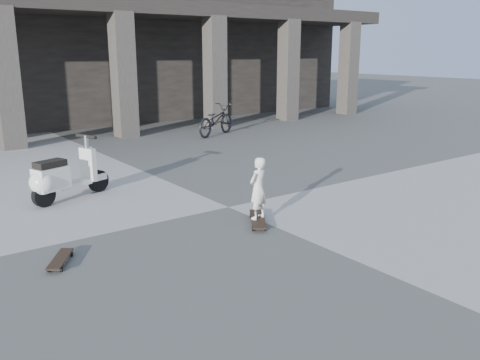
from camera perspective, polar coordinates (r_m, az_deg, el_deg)
ground at (r=9.36m, az=-1.30°, el=-3.06°), size 90.00×90.00×0.00m
colonnade at (r=21.71m, az=-23.33°, el=13.84°), size 28.00×8.82×6.00m
longboard at (r=8.46m, az=2.01°, el=-4.44°), size 0.73×0.93×0.10m
skateboard_spare at (r=7.34m, az=-19.52°, el=-8.39°), size 0.55×0.71×0.09m
child at (r=8.30m, az=2.04°, el=-0.94°), size 0.43×0.34×1.03m
scooter at (r=10.11m, az=-19.75°, el=0.20°), size 1.66×0.85×1.20m
bicycle at (r=17.23m, az=-2.74°, el=6.73°), size 2.09×1.44×1.04m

